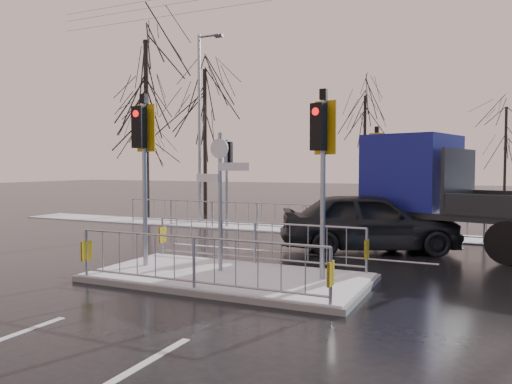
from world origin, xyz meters
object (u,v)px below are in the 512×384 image
at_px(car_far_lane, 369,222).
at_px(flatbed_truck, 447,189).
at_px(traffic_island, 228,262).
at_px(street_lamp_left, 201,120).

height_order(car_far_lane, flatbed_truck, flatbed_truck).
height_order(traffic_island, car_far_lane, traffic_island).
xyz_separation_m(flatbed_truck, street_lamp_left, (-10.42, 3.33, 2.68)).
distance_m(traffic_island, car_far_lane, 5.38).
height_order(flatbed_truck, street_lamp_left, street_lamp_left).
xyz_separation_m(car_far_lane, street_lamp_left, (-8.40, 4.52, 3.62)).
relative_size(car_far_lane, flatbed_truck, 0.66).
distance_m(flatbed_truck, street_lamp_left, 11.26).
xyz_separation_m(traffic_island, flatbed_truck, (4.00, 6.15, 1.43)).
bearing_deg(traffic_island, flatbed_truck, 56.98).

